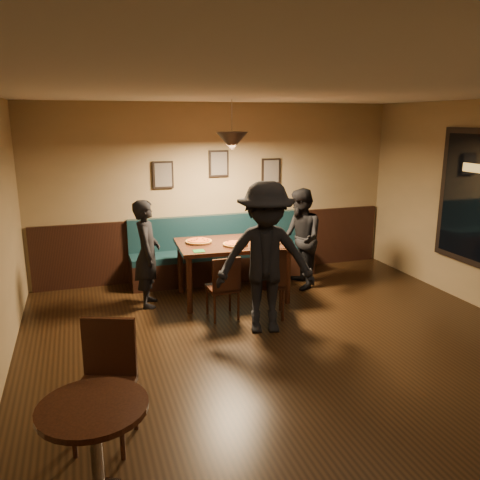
{
  "coord_description": "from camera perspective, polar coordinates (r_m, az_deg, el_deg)",
  "views": [
    {
      "loc": [
        -2.17,
        -4.19,
        2.55
      ],
      "look_at": [
        -0.14,
        1.96,
        0.95
      ],
      "focal_mm": 36.9,
      "sensor_mm": 36.0,
      "label": 1
    }
  ],
  "objects": [
    {
      "name": "wainscot",
      "position": [
        8.21,
        -2.38,
        -0.59
      ],
      "size": [
        5.88,
        0.06,
        1.0
      ],
      "primitive_type": "cube",
      "color": "black",
      "rests_on": "ground"
    },
    {
      "name": "chair_near_right",
      "position": [
        6.47,
        3.28,
        -4.77
      ],
      "size": [
        0.54,
        0.54,
        0.96
      ],
      "primitive_type": null,
      "rotation": [
        0.0,
        0.0,
        -0.31
      ],
      "color": "black",
      "rests_on": "floor"
    },
    {
      "name": "soda_glass",
      "position": [
        6.95,
        4.18,
        0.17
      ],
      "size": [
        0.07,
        0.07,
        0.15
      ],
      "primitive_type": "cylinder",
      "rotation": [
        0.0,
        0.0,
        -0.02
      ],
      "color": "black",
      "rests_on": "dining_table"
    },
    {
      "name": "picture_right",
      "position": [
        8.29,
        3.59,
        7.96
      ],
      "size": [
        0.32,
        0.04,
        0.42
      ],
      "primitive_type": "cube",
      "color": "black",
      "rests_on": "wall_back"
    },
    {
      "name": "ceiling",
      "position": [
        4.72,
        9.5,
        16.75
      ],
      "size": [
        7.0,
        7.0,
        0.0
      ],
      "primitive_type": "plane",
      "rotation": [
        3.14,
        0.0,
        0.0
      ],
      "color": "silver",
      "rests_on": "ground"
    },
    {
      "name": "napkin_b",
      "position": [
        6.58,
        -4.78,
        -1.28
      ],
      "size": [
        0.16,
        0.16,
        0.01
      ],
      "primitive_type": "cube",
      "rotation": [
        0.0,
        0.0,
        -0.05
      ],
      "color": "#1B6723",
      "rests_on": "dining_table"
    },
    {
      "name": "cafe_table",
      "position": [
        3.68,
        -16.26,
        -22.85
      ],
      "size": [
        0.72,
        0.72,
        0.76
      ],
      "primitive_type": "cylinder",
      "rotation": [
        0.0,
        0.0,
        0.0
      ],
      "color": "black",
      "rests_on": "floor"
    },
    {
      "name": "picture_left",
      "position": [
        7.81,
        -8.89,
        7.46
      ],
      "size": [
        0.32,
        0.04,
        0.42
      ],
      "primitive_type": "cube",
      "color": "black",
      "rests_on": "wall_back"
    },
    {
      "name": "floor",
      "position": [
        5.36,
        8.28,
        -14.69
      ],
      "size": [
        7.0,
        7.0,
        0.0
      ],
      "primitive_type": "plane",
      "color": "black",
      "rests_on": "ground"
    },
    {
      "name": "wall_back",
      "position": [
        8.07,
        -2.5,
        5.66
      ],
      "size": [
        6.0,
        0.0,
        6.0
      ],
      "primitive_type": "plane",
      "rotation": [
        1.57,
        0.0,
        0.0
      ],
      "color": "#8C704F",
      "rests_on": "ground"
    },
    {
      "name": "diner_left",
      "position": [
        6.88,
        -10.69,
        -1.55
      ],
      "size": [
        0.45,
        0.6,
        1.49
      ],
      "primitive_type": "imported",
      "rotation": [
        0.0,
        0.0,
        1.39
      ],
      "color": "black",
      "rests_on": "floor"
    },
    {
      "name": "diner_front",
      "position": [
        5.9,
        2.98,
        -2.13
      ],
      "size": [
        1.32,
        0.94,
        1.85
      ],
      "primitive_type": "imported",
      "rotation": [
        0.0,
        0.0,
        -0.23
      ],
      "color": "black",
      "rests_on": "floor"
    },
    {
      "name": "booth_bench",
      "position": [
        7.96,
        -1.84,
        -1.05
      ],
      "size": [
        3.0,
        0.6,
        1.0
      ],
      "primitive_type": null,
      "color": "#0F232D",
      "rests_on": "ground"
    },
    {
      "name": "cutlery_set",
      "position": [
        6.65,
        0.23,
        -1.06
      ],
      "size": [
        0.17,
        0.05,
        0.0
      ],
      "primitive_type": "cube",
      "rotation": [
        0.0,
        0.0,
        1.77
      ],
      "color": "silver",
      "rests_on": "dining_table"
    },
    {
      "name": "diner_right",
      "position": [
        7.55,
        6.98,
        0.12
      ],
      "size": [
        0.69,
        0.82,
        1.54
      ],
      "primitive_type": "imported",
      "rotation": [
        0.0,
        0.0,
        -1.72
      ],
      "color": "black",
      "rests_on": "floor"
    },
    {
      "name": "pizza_b",
      "position": [
        6.85,
        -0.54,
        -0.48
      ],
      "size": [
        0.41,
        0.41,
        0.04
      ],
      "primitive_type": "cylinder",
      "rotation": [
        0.0,
        0.0,
        0.2
      ],
      "color": "#CF6127",
      "rests_on": "dining_table"
    },
    {
      "name": "picture_center",
      "position": [
        7.99,
        -2.47,
        8.83
      ],
      "size": [
        0.32,
        0.04,
        0.42
      ],
      "primitive_type": "cube",
      "color": "black",
      "rests_on": "wall_back"
    },
    {
      "name": "cafe_chair_far",
      "position": [
        4.18,
        -15.53,
        -16.06
      ],
      "size": [
        0.57,
        0.57,
        1.0
      ],
      "primitive_type": null,
      "rotation": [
        0.0,
        0.0,
        2.76
      ],
      "color": "black",
      "rests_on": "floor"
    },
    {
      "name": "dining_table",
      "position": [
        7.13,
        -0.88,
        -3.53
      ],
      "size": [
        1.61,
        1.09,
        0.83
      ],
      "primitive_type": "cube",
      "rotation": [
        0.0,
        0.0,
        -0.06
      ],
      "color": "black",
      "rests_on": "floor"
    },
    {
      "name": "tabasco_bottle",
      "position": [
        7.14,
        3.59,
        0.45
      ],
      "size": [
        0.04,
        0.04,
        0.12
      ],
      "primitive_type": "cylinder",
      "rotation": [
        0.0,
        0.0,
        0.43
      ],
      "color": "#8E1704",
      "rests_on": "dining_table"
    },
    {
      "name": "pendant_lamp",
      "position": [
        6.82,
        -0.94,
        11.35
      ],
      "size": [
        0.44,
        0.44,
        0.25
      ],
      "primitive_type": "cone",
      "rotation": [
        3.14,
        0.0,
        0.0
      ],
      "color": "black",
      "rests_on": "ceiling"
    },
    {
      "name": "napkin_a",
      "position": [
        7.16,
        -5.57,
        -0.06
      ],
      "size": [
        0.16,
        0.16,
        0.01
      ],
      "primitive_type": "cube",
      "rotation": [
        0.0,
        0.0,
        0.11
      ],
      "color": "#207935",
      "rests_on": "dining_table"
    },
    {
      "name": "pizza_a",
      "position": [
        7.02,
        -4.79,
        -0.15
      ],
      "size": [
        0.46,
        0.46,
        0.04
      ],
      "primitive_type": "cylinder",
      "rotation": [
        0.0,
        0.0,
        -0.26
      ],
      "color": "orange",
      "rests_on": "dining_table"
    },
    {
      "name": "pizza_c",
      "position": [
        7.31,
        2.54,
        0.45
      ],
      "size": [
        0.49,
        0.49,
        0.04
      ],
      "primitive_type": "cylinder",
      "rotation": [
        0.0,
        0.0,
        0.34
      ],
      "color": "orange",
      "rests_on": "dining_table"
    },
    {
      "name": "chair_near_left",
      "position": [
        6.44,
        -2.05,
        -5.39
      ],
      "size": [
        0.39,
        0.39,
        0.85
      ],
      "primitive_type": null,
      "rotation": [
        0.0,
        0.0,
        0.05
      ],
      "color": "black",
      "rests_on": "floor"
    }
  ]
}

